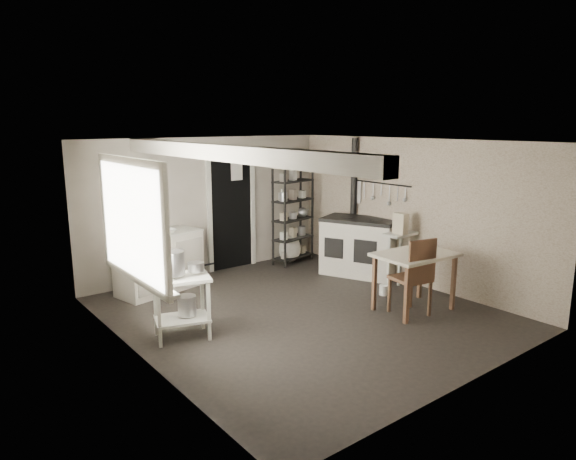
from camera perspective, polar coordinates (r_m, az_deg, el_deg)
floor at (r=7.07m, az=1.52°, el=-9.16°), size 5.00×5.00×0.00m
ceiling at (r=6.60m, az=1.63°, el=9.82°), size 5.00×5.00×0.00m
wall_back at (r=8.78m, az=-8.90°, el=2.65°), size 4.50×0.02×2.30m
wall_front at (r=5.13m, az=19.74°, el=-4.53°), size 4.50×0.02×2.30m
wall_left at (r=5.62m, az=-16.43°, el=-2.91°), size 0.02×5.00×2.30m
wall_right at (r=8.33m, az=13.59°, el=1.96°), size 0.02×5.00×2.30m
window at (r=5.73m, az=-17.10°, el=0.94°), size 0.12×1.76×1.28m
doorway at (r=9.00m, az=-6.28°, el=1.98°), size 0.96×0.10×2.08m
ceiling_beam at (r=5.91m, az=-7.47°, el=8.52°), size 0.18×5.00×0.18m
wallpaper_panel at (r=8.33m, az=13.54°, el=1.96°), size 0.01×5.00×2.30m
utensil_rail at (r=8.61m, az=10.34°, el=5.11°), size 0.06×1.20×0.44m
prep_table at (r=6.29m, az=-11.73°, el=-8.25°), size 0.78×0.65×0.76m
stockpot at (r=6.09m, az=-12.65°, el=-3.61°), size 0.34×0.34×0.28m
saucepan at (r=6.22m, az=-10.19°, el=-4.04°), size 0.23×0.23×0.11m
bucket at (r=6.33m, az=-11.15°, el=-8.21°), size 0.28×0.28×0.24m
base_cabinets at (r=8.07m, az=-14.10°, el=-3.41°), size 1.47×0.87×0.90m
mixing_bowl at (r=7.96m, az=-13.21°, el=0.12°), size 0.31×0.31×0.08m
counter_cup at (r=7.74m, az=-16.69°, el=-0.31°), size 0.16×0.16×0.10m
shelf_rack at (r=9.31m, az=0.56°, el=2.07°), size 0.87×0.48×1.74m
shelf_jar at (r=9.10m, az=-0.71°, el=4.56°), size 0.11×0.12×0.21m
storage_box_a at (r=9.01m, az=-0.29°, el=8.53°), size 0.40×0.37×0.23m
storage_box_b at (r=9.31m, az=1.26°, el=8.51°), size 0.37×0.36×0.19m
stove at (r=8.74m, az=7.94°, el=-2.11°), size 1.12×1.40×0.96m
stovepipe at (r=8.98m, az=7.35°, el=5.73°), size 0.13×0.13×1.34m
side_ledge at (r=8.23m, az=12.24°, el=-3.22°), size 0.58×0.33×0.86m
oats_box at (r=8.03m, az=12.38°, el=0.64°), size 0.13×0.21×0.32m
work_table at (r=7.26m, az=13.81°, el=-5.76°), size 1.11×0.82×0.81m
table_cup at (r=7.24m, az=15.49°, el=-2.41°), size 0.10×0.10×0.09m
chair at (r=7.06m, az=13.42°, el=-5.36°), size 0.52×0.54×1.07m
flour_sack at (r=9.45m, az=0.21°, el=-2.18°), size 0.50×0.46×0.51m
floor_crock at (r=7.86m, az=10.54°, el=-6.58°), size 0.16×0.16×0.15m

